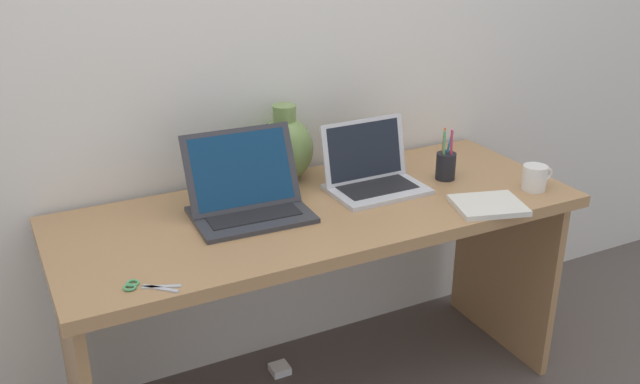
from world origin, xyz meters
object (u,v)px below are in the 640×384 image
Objects in this scene: notebook_stack at (488,205)px; pen_cup at (446,165)px; power_brick at (280,369)px; laptop_left at (247,193)px; laptop_right at (371,171)px; green_vase at (285,147)px; coffee_mug at (535,178)px; scissors at (142,286)px.

notebook_stack is 0.27m from pen_cup.
pen_cup reaches higher than power_brick.
laptop_left reaches higher than notebook_stack.
laptop_right is 0.31m from green_vase.
notebook_stack is at bearing -23.97° from laptop_left.
green_vase reaches higher than laptop_left.
coffee_mug is 0.30m from pen_cup.
coffee_mug is (0.24, 0.05, 0.03)m from notebook_stack.
scissors is (-0.41, -0.31, -0.06)m from laptop_left.
green_vase is at bearing 146.61° from coffee_mug.
laptop_left is 1.15× the size of laptop_right.
laptop_right reaches higher than pen_cup.
laptop_right is (0.45, 0.01, -0.01)m from laptop_left.
green_vase reaches higher than laptop_right.
scissors is (-1.11, 0.01, -0.01)m from notebook_stack.
laptop_left reaches higher than coffee_mug.
notebook_stack is 1.16× the size of pen_cup.
pen_cup is (0.73, -0.04, -0.02)m from laptop_left.
green_vase is at bearing 132.34° from notebook_stack.
notebook_stack is at bearing -51.99° from laptop_right.
power_brick is (-0.55, 0.43, -0.74)m from notebook_stack.
pen_cup is at bearing 84.56° from notebook_stack.
power_brick is (0.15, 0.12, -0.80)m from laptop_left.
pen_cup is at bearing 134.54° from coffee_mug.
green_vase is 1.24× the size of notebook_stack.
coffee_mug is 1.35m from scissors.
laptop_right is 1.48× the size of notebook_stack.
laptop_right is at bearing 0.73° from laptop_left.
scissors is at bearing -160.08° from laptop_right.
notebook_stack reaches higher than power_brick.
green_vase reaches higher than pen_cup.
laptop_right is at bearing 151.31° from coffee_mug.
coffee_mug is at bearing -45.46° from pen_cup.
laptop_left is at bearing -137.16° from green_vase.
laptop_left is 5.23× the size of power_brick.
pen_cup is at bearing -26.94° from green_vase.
scissors is at bearing -142.29° from power_brick.
notebook_stack is 1.54× the size of scissors.
laptop_left is at bearing 176.48° from pen_cup.
laptop_left reaches higher than laptop_right.
laptop_right is 0.41m from notebook_stack.
coffee_mug is at bearing 12.31° from notebook_stack.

